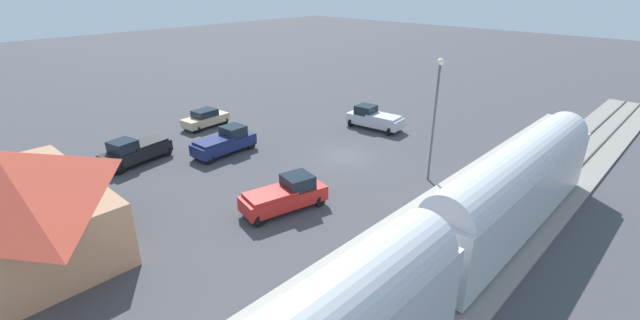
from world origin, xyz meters
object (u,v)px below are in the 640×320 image
Objects in this scene: pickup_black at (135,151)px; light_pole_near_platform at (436,108)px; pedestrian_on_platform at (469,184)px; pickup_navy at (225,142)px; sedan_tan at (205,118)px; station_building at (8,201)px; pickup_silver at (374,118)px; pickup_red at (285,195)px.

light_pole_near_platform is at bearing -144.41° from pickup_black.
pickup_navy is at bearing 17.77° from pedestrian_on_platform.
sedan_tan is 9.49m from pickup_black.
pickup_silver is at bearing -92.67° from station_building.
sedan_tan is at bearing 11.23° from light_pole_near_platform.
light_pole_near_platform is at bearing 146.32° from pickup_silver.
pickup_navy is 0.98× the size of pickup_silver.
sedan_tan is 22.90m from light_pole_near_platform.
pickup_red is 1.23× the size of sedan_tan.
light_pole_near_platform is (-11.20, -22.75, 2.38)m from station_building.
pickup_silver is (13.37, -7.72, -0.25)m from pedestrian_on_platform.
station_building is 12.14m from pickup_black.
pickup_red and pickup_navy have the same top height.
sedan_tan is 0.82× the size of pickup_black.
pickup_red and pickup_silver have the same top height.
station_building is 16.23m from pickup_navy.
station_building is 21.43m from sedan_tan.
pedestrian_on_platform is at bearing -131.34° from pickup_red.
station_building is 25.47m from light_pole_near_platform.
pickup_navy is (-7.12, 2.70, 0.15)m from sedan_tan.
station_building is at bearing 103.26° from pickup_navy.
sedan_tan is at bearing -17.72° from pickup_red.
pedestrian_on_platform is at bearing 161.78° from light_pole_near_platform.
pickup_navy reaches higher than pedestrian_on_platform.
station_building is at bearing 87.33° from pickup_silver.
pedestrian_on_platform is 0.31× the size of pickup_navy.
pedestrian_on_platform is 0.31× the size of pickup_silver.
sedan_tan is 0.85× the size of pickup_navy.
light_pole_near_platform reaches higher than pedestrian_on_platform.
pickup_black reaches higher than sedan_tan.
pedestrian_on_platform is 19.36m from pickup_navy.
pickup_black is at bearing 12.32° from pickup_red.
light_pole_near_platform is (3.54, -1.16, 4.11)m from pedestrian_on_platform.
pickup_red is 18.63m from sedan_tan.
pickup_silver is at bearing -113.34° from pickup_black.
pickup_red is 11.03m from pickup_navy.
station_building is at bearing 55.67° from pedestrian_on_platform.
pedestrian_on_platform is (-14.74, -21.58, -1.73)m from station_building.
sedan_tan is 16.37m from pickup_silver.
station_building is at bearing 126.47° from pickup_black.
pickup_red is 11.75m from light_pole_near_platform.
pickup_navy is 14.53m from pickup_silver.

